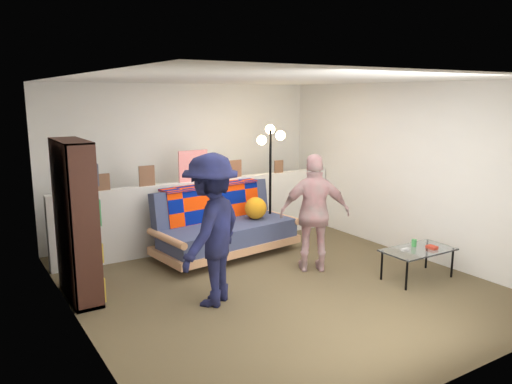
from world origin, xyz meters
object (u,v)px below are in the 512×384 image
(bookshelf, at_px, (76,226))
(person_left, at_px, (211,230))
(person_right, at_px, (315,213))
(coffee_table, at_px, (418,251))
(futon_sofa, at_px, (225,227))
(floor_lamp, at_px, (271,160))

(bookshelf, distance_m, person_left, 1.50)
(person_right, bearing_deg, bookshelf, 16.86)
(person_right, bearing_deg, coffee_table, 164.81)
(person_right, bearing_deg, person_left, 38.86)
(coffee_table, bearing_deg, person_right, 133.97)
(person_left, bearing_deg, futon_sofa, -160.13)
(coffee_table, relative_size, person_right, 0.60)
(futon_sofa, height_order, floor_lamp, floor_lamp)
(bookshelf, xyz_separation_m, coffee_table, (3.66, -1.61, -0.47))
(coffee_table, relative_size, floor_lamp, 0.50)
(floor_lamp, distance_m, person_right, 1.41)
(futon_sofa, xyz_separation_m, coffee_table, (1.54, -2.11, -0.05))
(coffee_table, height_order, floor_lamp, floor_lamp)
(futon_sofa, xyz_separation_m, person_right, (0.66, -1.18, 0.35))
(futon_sofa, xyz_separation_m, floor_lamp, (0.85, 0.12, 0.87))
(coffee_table, bearing_deg, bookshelf, 156.23)
(bookshelf, distance_m, coffee_table, 4.03)
(floor_lamp, bearing_deg, coffee_table, -72.56)
(futon_sofa, bearing_deg, floor_lamp, 7.82)
(person_left, xyz_separation_m, person_right, (1.59, 0.22, -0.06))
(futon_sofa, distance_m, person_right, 1.40)
(person_right, bearing_deg, floor_lamp, -67.47)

